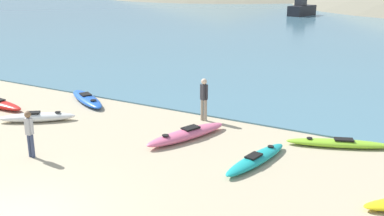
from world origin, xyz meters
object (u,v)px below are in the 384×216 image
kayak_on_sand_1 (338,143)px  person_near_waterline (204,97)px  kayak_on_sand_2 (37,117)px  person_near_foreground (29,131)px  moored_boat_0 (302,10)px  kayak_on_sand_0 (187,134)px  kayak_on_sand_4 (256,159)px  kayak_on_sand_5 (87,99)px

kayak_on_sand_1 → person_near_waterline: bearing=177.3°
kayak_on_sand_2 → person_near_waterline: bearing=31.1°
person_near_waterline → kayak_on_sand_2: bearing=-148.9°
person_near_foreground → moored_boat_0: size_ratio=0.30×
person_near_waterline → kayak_on_sand_0: bearing=-77.3°
kayak_on_sand_2 → person_near_foreground: bearing=-44.2°
kayak_on_sand_1 → kayak_on_sand_2: kayak_on_sand_2 is taller
kayak_on_sand_1 → moored_boat_0: bearing=108.2°
person_near_foreground → moored_boat_0: (-7.14, 53.10, -0.01)m
kayak_on_sand_4 → person_near_foreground: 7.22m
person_near_waterline → moored_boat_0: size_ratio=0.34×
kayak_on_sand_0 → person_near_foreground: bearing=-131.8°
kayak_on_sand_1 → person_near_foreground: 10.21m
kayak_on_sand_4 → kayak_on_sand_5: (-9.36, 2.58, 0.02)m
person_near_foreground → moored_boat_0: bearing=97.7°
kayak_on_sand_1 → moored_boat_0: 49.76m
kayak_on_sand_5 → person_near_waterline: bearing=3.3°
kayak_on_sand_2 → person_near_waterline: size_ratio=1.60×
kayak_on_sand_5 → moored_boat_0: size_ratio=0.67×
kayak_on_sand_2 → person_near_waterline: (5.71, 3.44, 0.81)m
kayak_on_sand_1 → kayak_on_sand_2: 11.51m
kayak_on_sand_0 → kayak_on_sand_2: 6.33m
kayak_on_sand_1 → kayak_on_sand_5: 11.27m
person_near_foreground → person_near_waterline: person_near_waterline is taller
kayak_on_sand_2 → moored_boat_0: bearing=95.0°
person_near_foreground → person_near_waterline: 6.78m
kayak_on_sand_5 → kayak_on_sand_1: bearing=0.5°
kayak_on_sand_2 → moored_boat_0: size_ratio=0.54×
kayak_on_sand_4 → moored_boat_0: size_ratio=0.65×
kayak_on_sand_5 → person_near_waterline: 5.98m
kayak_on_sand_4 → kayak_on_sand_2: bearing=-176.8°
kayak_on_sand_4 → person_near_waterline: bearing=139.7°
kayak_on_sand_0 → kayak_on_sand_1: (4.86, 1.91, -0.05)m
kayak_on_sand_0 → kayak_on_sand_2: kayak_on_sand_0 is taller
kayak_on_sand_0 → kayak_on_sand_4: kayak_on_sand_0 is taller
person_near_waterline → kayak_on_sand_5: bearing=-176.7°
person_near_waterline → moored_boat_0: 48.11m
person_near_waterline → person_near_foreground: bearing=-116.4°
kayak_on_sand_2 → person_near_waterline: 6.72m
kayak_on_sand_2 → kayak_on_sand_0: bearing=11.7°
kayak_on_sand_4 → kayak_on_sand_5: bearing=164.6°
person_near_foreground → kayak_on_sand_4: bearing=26.0°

